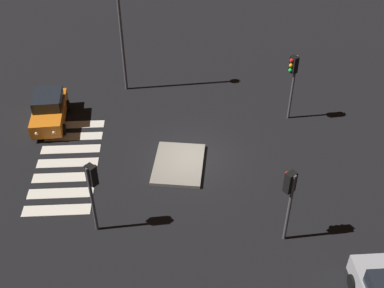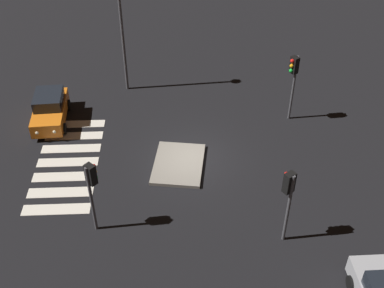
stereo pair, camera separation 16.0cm
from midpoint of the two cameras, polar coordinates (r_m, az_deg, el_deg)
ground_plane at (r=25.56m, az=0.18°, el=-1.76°), size 80.00×80.00×0.00m
traffic_island at (r=25.10m, az=-1.43°, el=-2.39°), size 3.73×3.02×0.18m
car_orange at (r=28.99m, az=-16.40°, el=4.01°), size 4.12×2.09×1.75m
traffic_light_north at (r=20.05m, az=11.62°, el=-5.46°), size 0.53×0.54×3.73m
traffic_light_east at (r=20.55m, az=-11.66°, el=-4.43°), size 0.54×0.54×3.63m
traffic_light_west at (r=27.41m, az=12.16°, el=8.27°), size 0.54×0.53×4.11m
street_lamp at (r=29.05m, az=-8.48°, el=16.34°), size 0.56×0.56×8.65m
crosswalk_near at (r=26.14m, az=-14.39°, el=-2.11°), size 7.60×3.20×0.02m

